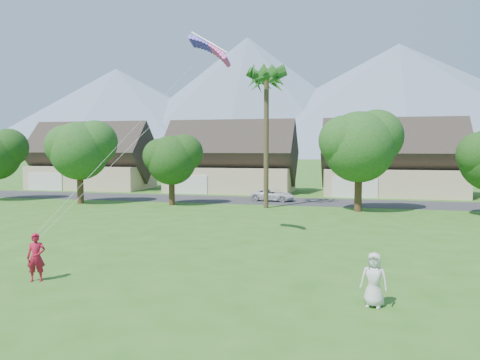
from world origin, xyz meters
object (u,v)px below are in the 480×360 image
(watcher, at_px, (374,280))
(parked_car, at_px, (273,195))
(kite_flyer, at_px, (36,257))
(parafoil_kite, at_px, (212,48))

(watcher, distance_m, parked_car, 31.52)
(kite_flyer, xyz_separation_m, parked_car, (4.71, 30.36, -0.37))
(kite_flyer, distance_m, parafoil_kite, 14.35)
(kite_flyer, bearing_deg, parafoil_kite, 39.40)
(kite_flyer, height_order, parafoil_kite, parafoil_kite)
(kite_flyer, height_order, watcher, kite_flyer)
(watcher, height_order, parafoil_kite, parafoil_kite)
(watcher, bearing_deg, parafoil_kite, 143.52)
(watcher, relative_size, parked_car, 0.43)
(parked_car, height_order, parafoil_kite, parafoil_kite)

